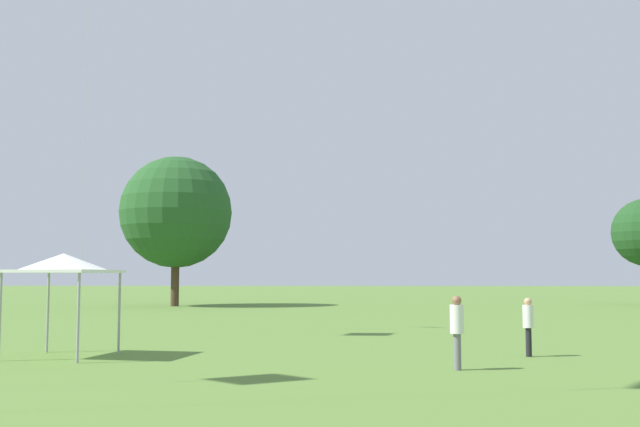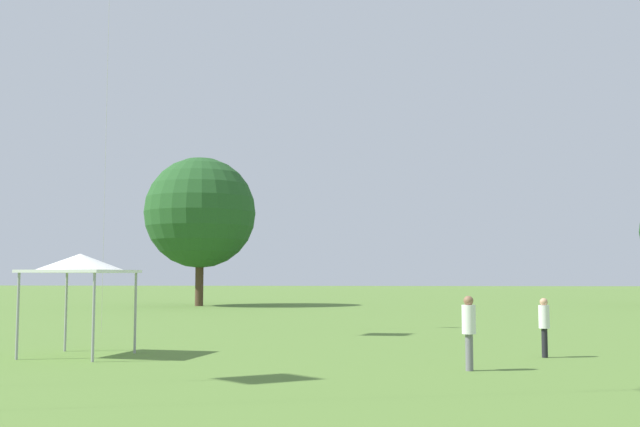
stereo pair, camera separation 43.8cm
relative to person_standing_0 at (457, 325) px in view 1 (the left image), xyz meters
name	(u,v)px [view 1 (the left image)]	position (x,y,z in m)	size (l,w,h in m)	color
person_standing_0	(457,325)	(0.00, 0.00, 0.00)	(0.45, 0.45, 1.72)	slate
person_standing_1	(528,321)	(2.34, 2.97, -0.08)	(0.41, 0.41, 1.59)	black
canopy_tent	(64,264)	(-10.25, 2.28, 1.46)	(2.83, 2.83, 2.79)	white
distant_tree_1	(176,212)	(-14.98, 35.29, 5.66)	(8.00, 8.00, 10.71)	#473323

